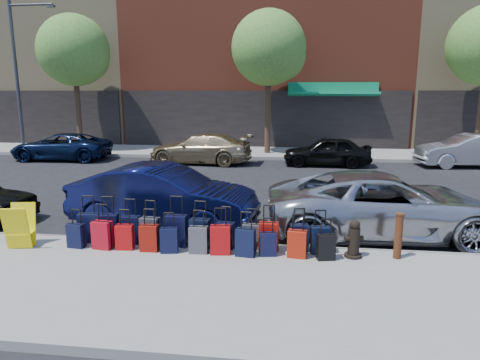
# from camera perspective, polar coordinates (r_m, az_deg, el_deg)

# --- Properties ---
(ground) EXTENTS (120.00, 120.00, 0.00)m
(ground) POSITION_cam_1_polar(r_m,az_deg,el_deg) (13.67, -1.01, -2.46)
(ground) COLOR black
(ground) RESTS_ON ground
(sidewalk_near) EXTENTS (60.00, 4.00, 0.15)m
(sidewalk_near) POSITION_cam_1_polar(r_m,az_deg,el_deg) (7.63, -8.23, -13.83)
(sidewalk_near) COLOR gray
(sidewalk_near) RESTS_ON ground
(sidewalk_far) EXTENTS (60.00, 4.00, 0.15)m
(sidewalk_far) POSITION_cam_1_polar(r_m,az_deg,el_deg) (23.43, 2.50, 3.68)
(sidewalk_far) COLOR gray
(sidewalk_far) RESTS_ON ground
(curb_near) EXTENTS (60.00, 0.08, 0.15)m
(curb_near) POSITION_cam_1_polar(r_m,az_deg,el_deg) (9.44, -4.95, -8.64)
(curb_near) COLOR gray
(curb_near) RESTS_ON ground
(curb_far) EXTENTS (60.00, 0.08, 0.15)m
(curb_far) POSITION_cam_1_polar(r_m,az_deg,el_deg) (21.44, 2.05, 2.93)
(curb_far) COLOR gray
(curb_far) RESTS_ON ground
(building_left) EXTENTS (15.00, 12.12, 16.00)m
(building_left) POSITION_cam_1_polar(r_m,az_deg,el_deg) (36.19, -23.74, 18.14)
(building_left) COLOR #9B895F
(building_left) RESTS_ON ground
(tree_left) EXTENTS (3.80, 3.80, 7.27)m
(tree_left) POSITION_cam_1_polar(r_m,az_deg,el_deg) (25.58, -20.98, 15.61)
(tree_left) COLOR black
(tree_left) RESTS_ON sidewalk_far
(tree_center) EXTENTS (3.80, 3.80, 7.27)m
(tree_center) POSITION_cam_1_polar(r_m,az_deg,el_deg) (22.75, 4.20, 16.90)
(tree_center) COLOR black
(tree_center) RESTS_ON sidewalk_far
(streetlight) EXTENTS (2.59, 0.18, 8.00)m
(streetlight) POSITION_cam_1_polar(r_m,az_deg,el_deg) (26.43, -27.38, 13.30)
(streetlight) COLOR #333338
(streetlight) RESTS_ON sidewalk_far
(suitcase_front_0) EXTENTS (0.46, 0.31, 1.02)m
(suitcase_front_0) POSITION_cam_1_polar(r_m,az_deg,el_deg) (9.85, -19.52, -5.99)
(suitcase_front_0) COLOR black
(suitcase_front_0) RESTS_ON sidewalk_near
(suitcase_front_1) EXTENTS (0.45, 0.29, 1.02)m
(suitcase_front_1) POSITION_cam_1_polar(r_m,az_deg,el_deg) (9.63, -17.16, -6.21)
(suitcase_front_1) COLOR black
(suitcase_front_1) RESTS_ON sidewalk_near
(suitcase_front_2) EXTENTS (0.41, 0.24, 0.97)m
(suitcase_front_2) POSITION_cam_1_polar(r_m,az_deg,el_deg) (9.49, -14.40, -6.42)
(suitcase_front_2) COLOR black
(suitcase_front_2) RESTS_ON sidewalk_near
(suitcase_front_3) EXTENTS (0.43, 0.27, 0.97)m
(suitcase_front_3) POSITION_cam_1_polar(r_m,az_deg,el_deg) (9.28, -11.90, -6.72)
(suitcase_front_3) COLOR #343439
(suitcase_front_3) RESTS_ON sidewalk_near
(suitcase_front_4) EXTENTS (0.45, 0.25, 1.07)m
(suitcase_front_4) POSITION_cam_1_polar(r_m,az_deg,el_deg) (9.13, -8.49, -6.70)
(suitcase_front_4) COLOR black
(suitcase_front_4) RESTS_ON sidewalk_near
(suitcase_front_5) EXTENTS (0.43, 0.25, 1.00)m
(suitcase_front_5) POSITION_cam_1_polar(r_m,az_deg,el_deg) (8.98, -5.36, -7.09)
(suitcase_front_5) COLOR black
(suitcase_front_5) RESTS_ON sidewalk_near
(suitcase_front_6) EXTENTS (0.39, 0.26, 0.88)m
(suitcase_front_6) POSITION_cam_1_polar(r_m,az_deg,el_deg) (8.96, -1.96, -7.34)
(suitcase_front_6) COLOR black
(suitcase_front_6) RESTS_ON sidewalk_near
(suitcase_front_7) EXTENTS (0.36, 0.22, 0.85)m
(suitcase_front_7) POSITION_cam_1_polar(r_m,az_deg,el_deg) (8.89, 1.48, -7.54)
(suitcase_front_7) COLOR #39393D
(suitcase_front_7) RESTS_ON sidewalk_near
(suitcase_front_8) EXTENTS (0.40, 0.22, 0.95)m
(suitcase_front_8) POSITION_cam_1_polar(r_m,az_deg,el_deg) (8.82, 3.85, -7.52)
(suitcase_front_8) COLOR #9F100A
(suitcase_front_8) RESTS_ON sidewalk_near
(suitcase_front_9) EXTENTS (0.39, 0.24, 0.89)m
(suitcase_front_9) POSITION_cam_1_polar(r_m,az_deg,el_deg) (8.86, 7.88, -7.63)
(suitcase_front_9) COLOR black
(suitcase_front_9) RESTS_ON sidewalk_near
(suitcase_front_10) EXTENTS (0.39, 0.25, 0.89)m
(suitcase_front_10) POSITION_cam_1_polar(r_m,az_deg,el_deg) (8.81, 10.62, -7.85)
(suitcase_front_10) COLOR black
(suitcase_front_10) RESTS_ON sidewalk_near
(suitcase_back_0) EXTENTS (0.36, 0.23, 0.82)m
(suitcase_back_0) POSITION_cam_1_polar(r_m,az_deg,el_deg) (9.62, -21.01, -6.93)
(suitcase_back_0) COLOR black
(suitcase_back_0) RESTS_ON sidewalk_near
(suitcase_back_1) EXTENTS (0.42, 0.28, 0.94)m
(suitcase_back_1) POSITION_cam_1_polar(r_m,az_deg,el_deg) (9.35, -17.86, -6.98)
(suitcase_back_1) COLOR #AA0B18
(suitcase_back_1) RESTS_ON sidewalk_near
(suitcase_back_2) EXTENTS (0.37, 0.23, 0.84)m
(suitcase_back_2) POSITION_cam_1_polar(r_m,az_deg,el_deg) (9.19, -15.11, -7.34)
(suitcase_back_2) COLOR #B50B0C
(suitcase_back_2) RESTS_ON sidewalk_near
(suitcase_back_3) EXTENTS (0.38, 0.23, 0.88)m
(suitcase_back_3) POSITION_cam_1_polar(r_m,az_deg,el_deg) (8.98, -12.01, -7.57)
(suitcase_back_3) COLOR maroon
(suitcase_back_3) RESTS_ON sidewalk_near
(suitcase_back_4) EXTENTS (0.37, 0.25, 0.83)m
(suitcase_back_4) POSITION_cam_1_polar(r_m,az_deg,el_deg) (8.83, -9.43, -7.91)
(suitcase_back_4) COLOR black
(suitcase_back_4) RESTS_ON sidewalk_near
(suitcase_back_5) EXTENTS (0.38, 0.23, 0.88)m
(suitcase_back_5) POSITION_cam_1_polar(r_m,az_deg,el_deg) (8.72, -5.55, -7.93)
(suitcase_back_5) COLOR #434248
(suitcase_back_5) RESTS_ON sidewalk_near
(suitcase_back_6) EXTENTS (0.42, 0.28, 0.94)m
(suitcase_back_6) POSITION_cam_1_polar(r_m,az_deg,el_deg) (8.63, -2.64, -7.96)
(suitcase_back_6) COLOR #B10B0D
(suitcase_back_6) RESTS_ON sidewalk_near
(suitcase_back_7) EXTENTS (0.40, 0.26, 0.89)m
(suitcase_back_7) POSITION_cam_1_polar(r_m,az_deg,el_deg) (8.53, 0.73, -8.32)
(suitcase_back_7) COLOR black
(suitcase_back_7) RESTS_ON sidewalk_near
(suitcase_back_8) EXTENTS (0.35, 0.23, 0.77)m
(suitcase_back_8) POSITION_cam_1_polar(r_m,az_deg,el_deg) (8.57, 3.77, -8.50)
(suitcase_back_8) COLOR black
(suitcase_back_8) RESTS_ON sidewalk_near
(suitcase_back_9) EXTENTS (0.39, 0.26, 0.88)m
(suitcase_back_9) POSITION_cam_1_polar(r_m,az_deg,el_deg) (8.54, 7.62, -8.43)
(suitcase_back_9) COLOR #A41E0A
(suitcase_back_9) RESTS_ON sidewalk_near
(suitcase_back_10) EXTENTS (0.37, 0.26, 0.82)m
(suitcase_back_10) POSITION_cam_1_polar(r_m,az_deg,el_deg) (8.52, 11.39, -8.75)
(suitcase_back_10) COLOR black
(suitcase_back_10) RESTS_ON sidewalk_near
(fire_hydrant) EXTENTS (0.39, 0.34, 0.76)m
(fire_hydrant) POSITION_cam_1_polar(r_m,az_deg,el_deg) (8.74, 14.94, -7.72)
(fire_hydrant) COLOR black
(fire_hydrant) RESTS_ON sidewalk_near
(bollard) EXTENTS (0.17, 0.17, 0.91)m
(bollard) POSITION_cam_1_polar(r_m,az_deg,el_deg) (8.90, 20.38, -6.91)
(bollard) COLOR #38190C
(bollard) RESTS_ON sidewalk_near
(display_rack) EXTENTS (0.59, 0.64, 0.90)m
(display_rack) POSITION_cam_1_polar(r_m,az_deg,el_deg) (10.02, -27.28, -5.57)
(display_rack) COLOR yellow
(display_rack) RESTS_ON sidewalk_near
(car_near_1) EXTENTS (4.82, 2.12, 1.54)m
(car_near_1) POSITION_cam_1_polar(r_m,az_deg,el_deg) (10.91, -10.13, -2.14)
(car_near_1) COLOR #0D113A
(car_near_1) RESTS_ON ground
(car_near_2) EXTENTS (5.57, 2.89, 1.50)m
(car_near_2) POSITION_cam_1_polar(r_m,az_deg,el_deg) (10.56, 18.61, -3.15)
(car_near_2) COLOR #B0B2B7
(car_near_2) RESTS_ON ground
(car_far_0) EXTENTS (4.82, 2.32, 1.32)m
(car_far_0) POSITION_cam_1_polar(r_m,az_deg,el_deg) (23.05, -22.75, 4.12)
(car_far_0) COLOR #0B1632
(car_far_0) RESTS_ON ground
(car_far_1) EXTENTS (4.99, 2.34, 1.41)m
(car_far_1) POSITION_cam_1_polar(r_m,az_deg,el_deg) (20.31, -5.32, 4.20)
(car_far_1) COLOR #98865D
(car_far_1) RESTS_ON ground
(car_far_2) EXTENTS (3.97, 1.69, 1.34)m
(car_far_2) POSITION_cam_1_polar(r_m,az_deg,el_deg) (19.93, 11.53, 3.76)
(car_far_2) COLOR black
(car_far_2) RESTS_ON ground
(car_far_3) EXTENTS (4.68, 2.04, 1.49)m
(car_far_3) POSITION_cam_1_polar(r_m,az_deg,el_deg) (21.83, 28.26, 3.48)
(car_far_3) COLOR #B6B9BE
(car_far_3) RESTS_ON ground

